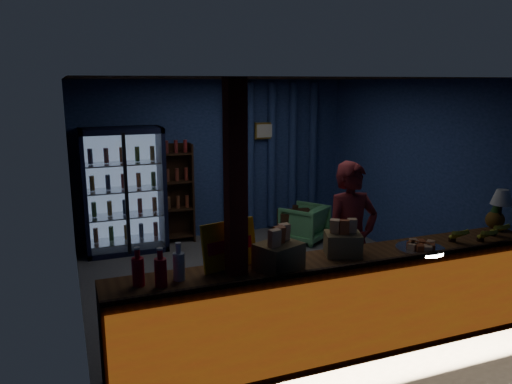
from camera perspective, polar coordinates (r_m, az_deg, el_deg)
ground at (r=6.71m, az=1.03°, el=-9.96°), size 4.60×4.60×0.00m
room_walls at (r=6.28m, az=1.08°, el=3.40°), size 4.60×4.60×4.60m
counter at (r=4.95m, az=9.67°, el=-12.59°), size 4.40×0.57×0.99m
support_post at (r=4.24m, az=-2.30°, el=-4.81°), size 0.16×0.16×2.60m
beverage_cooler at (r=7.86m, az=-14.91°, el=0.12°), size 1.20×0.62×1.90m
bottle_shelf at (r=8.16m, az=-9.04°, el=-0.17°), size 0.50×0.28×1.60m
curtain_folds at (r=8.65m, az=1.81°, el=4.11°), size 1.74×0.14×2.50m
framed_picture at (r=8.50m, az=1.01°, el=7.02°), size 0.36×0.04×0.28m
shopkeeper at (r=5.54m, az=10.79°, el=-5.51°), size 0.65×0.44×1.74m
green_chair at (r=8.21m, az=5.54°, el=-3.55°), size 0.90×0.90×0.60m
side_table at (r=8.25m, az=4.48°, el=-3.84°), size 0.61×0.50×0.59m
yellow_sign at (r=4.40m, az=-3.06°, el=-6.04°), size 0.54×0.22×0.42m
soda_bottles at (r=4.16m, az=-10.98°, el=-8.59°), size 0.43×0.18×0.32m
snack_box_left at (r=4.39m, az=2.61°, el=-7.13°), size 0.46×0.42×0.39m
snack_box_centre at (r=4.82m, az=9.90°, el=-5.67°), size 0.41×0.37×0.35m
pastry_tray at (r=5.16m, az=18.26°, el=-6.04°), size 0.48×0.48×0.08m
banana_bunches at (r=5.66m, az=24.14°, el=-4.25°), size 0.80×0.30×0.17m
table_lamp at (r=6.04m, az=26.30°, el=-0.71°), size 0.24×0.24×0.47m
pineapple at (r=6.14m, az=25.67°, el=-2.59°), size 0.20×0.20×0.35m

